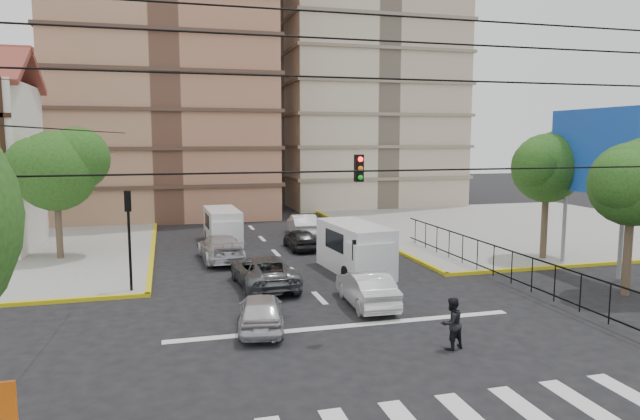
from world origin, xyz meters
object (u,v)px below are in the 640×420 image
object	(u,v)px
traffic_light_nw	(129,224)
van_left_lane	(223,227)
car_silver_front_left	(261,311)
pedestrian_crosswalk	(452,323)
van_right_lane	(357,250)
car_white_front_right	(366,288)

from	to	relation	value
traffic_light_nw	van_left_lane	size ratio (longest dim) A/B	0.88
car_silver_front_left	pedestrian_crosswalk	xyz separation A→B (m)	(5.63, -3.51, 0.19)
van_right_lane	car_silver_front_left	size ratio (longest dim) A/B	1.44
car_white_front_right	pedestrian_crosswalk	bearing A→B (deg)	103.16
van_left_lane	car_white_front_right	world-z (taller)	van_left_lane
car_white_front_right	van_right_lane	bearing A→B (deg)	-102.42
van_left_lane	car_white_front_right	xyz separation A→B (m)	(4.28, -15.40, -0.36)
traffic_light_nw	van_left_lane	xyz separation A→B (m)	(5.07, 11.02, -2.03)
car_white_front_right	van_left_lane	bearing A→B (deg)	-72.22
van_right_lane	van_left_lane	size ratio (longest dim) A/B	1.13
pedestrian_crosswalk	traffic_light_nw	bearing A→B (deg)	-59.18
traffic_light_nw	van_right_lane	distance (m)	11.00
traffic_light_nw	van_left_lane	world-z (taller)	traffic_light_nw
traffic_light_nw	car_silver_front_left	distance (m)	8.12
van_left_lane	car_silver_front_left	distance (m)	17.16
car_white_front_right	pedestrian_crosswalk	xyz separation A→B (m)	(1.02, -5.26, 0.13)
van_right_lane	van_left_lane	world-z (taller)	van_right_lane
van_right_lane	pedestrian_crosswalk	distance (m)	10.74
traffic_light_nw	van_right_lane	bearing A→B (deg)	5.76
van_left_lane	van_right_lane	bearing A→B (deg)	-62.13
car_silver_front_left	van_right_lane	bearing A→B (deg)	-120.79
traffic_light_nw	car_white_front_right	size ratio (longest dim) A/B	1.01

